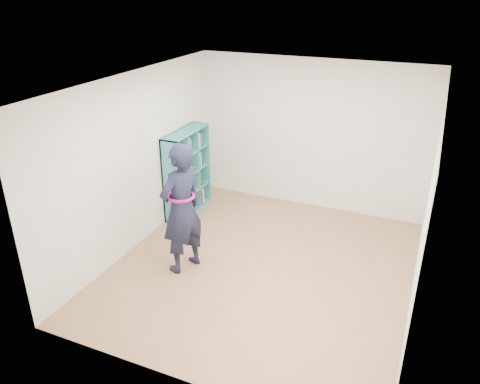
% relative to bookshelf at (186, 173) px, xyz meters
% --- Properties ---
extents(floor, '(4.50, 4.50, 0.00)m').
position_rel_bookshelf_xyz_m(floor, '(1.85, -1.16, -0.72)').
color(floor, '#9B6B46').
rests_on(floor, ground).
extents(ceiling, '(4.50, 4.50, 0.00)m').
position_rel_bookshelf_xyz_m(ceiling, '(1.85, -1.16, 1.88)').
color(ceiling, white).
rests_on(ceiling, wall_back).
extents(wall_left, '(0.02, 4.50, 2.60)m').
position_rel_bookshelf_xyz_m(wall_left, '(-0.15, -1.16, 0.58)').
color(wall_left, silver).
rests_on(wall_left, floor).
extents(wall_right, '(0.02, 4.50, 2.60)m').
position_rel_bookshelf_xyz_m(wall_right, '(3.85, -1.16, 0.58)').
color(wall_right, silver).
rests_on(wall_right, floor).
extents(wall_back, '(4.00, 0.02, 2.60)m').
position_rel_bookshelf_xyz_m(wall_back, '(1.85, 1.09, 0.58)').
color(wall_back, silver).
rests_on(wall_back, floor).
extents(wall_front, '(4.00, 0.02, 2.60)m').
position_rel_bookshelf_xyz_m(wall_front, '(1.85, -3.41, 0.58)').
color(wall_front, silver).
rests_on(wall_front, floor).
extents(bookshelf, '(0.32, 1.10, 1.46)m').
position_rel_bookshelf_xyz_m(bookshelf, '(0.00, 0.00, 0.00)').
color(bookshelf, teal).
rests_on(bookshelf, floor).
extents(person, '(0.65, 0.78, 1.85)m').
position_rel_bookshelf_xyz_m(person, '(0.84, -1.59, 0.21)').
color(person, black).
rests_on(person, floor).
extents(smartphone, '(0.03, 0.08, 0.12)m').
position_rel_bookshelf_xyz_m(smartphone, '(0.72, -1.45, 0.33)').
color(smartphone, silver).
rests_on(smartphone, person).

